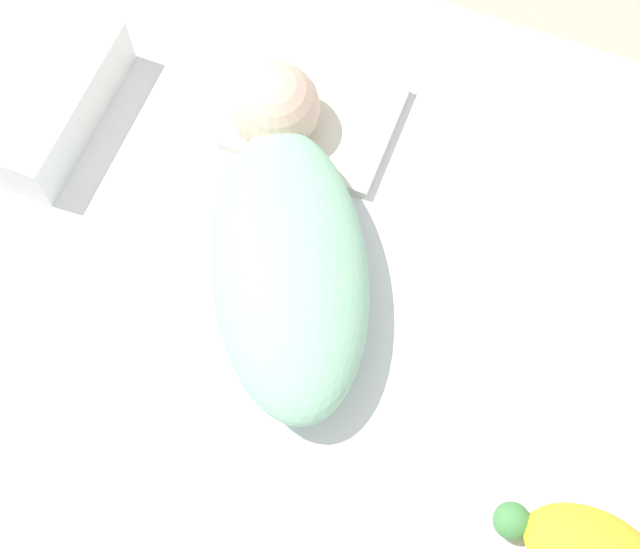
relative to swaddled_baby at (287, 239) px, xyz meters
name	(u,v)px	position (x,y,z in m)	size (l,w,h in m)	color
ground_plane	(346,333)	(-0.10, 0.02, -0.24)	(12.00, 12.00, 0.00)	#B2A893
bed_mattress	(347,314)	(-0.10, 0.02, -0.15)	(1.56, 1.05, 0.18)	white
burp_cloth	(315,117)	(0.05, -0.23, -0.05)	(0.24, 0.20, 0.02)	white
swaddled_baby	(287,239)	(0.00, 0.00, 0.00)	(0.38, 0.53, 0.13)	#99D6B2
turtle_plush	(584,548)	(-0.49, 0.24, -0.03)	(0.21, 0.10, 0.07)	yellow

